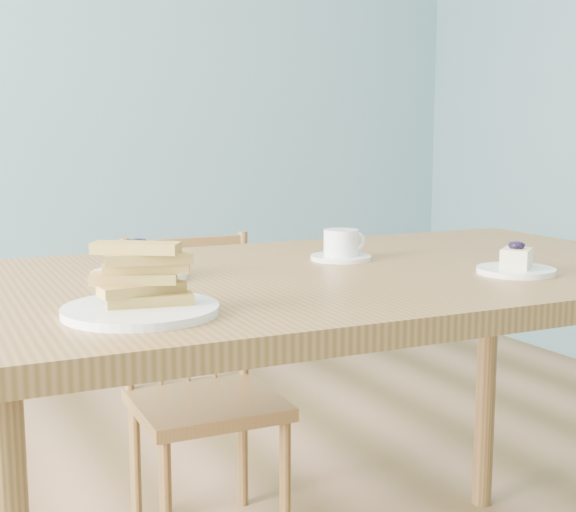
# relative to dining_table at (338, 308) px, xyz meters

# --- Properties ---
(dining_table) EXTENTS (1.55, 0.92, 0.81)m
(dining_table) POSITION_rel_dining_table_xyz_m (0.00, 0.00, 0.00)
(dining_table) COLOR brown
(dining_table) RESTS_ON ground
(dining_chair) EXTENTS (0.39, 0.37, 0.81)m
(dining_chair) POSITION_rel_dining_table_xyz_m (-0.09, 0.55, -0.32)
(dining_chair) COLOR brown
(dining_chair) RESTS_ON ground
(cheesecake_plate_near) EXTENTS (0.15, 0.15, 0.06)m
(cheesecake_plate_near) POSITION_rel_dining_table_xyz_m (0.29, -0.20, 0.10)
(cheesecake_plate_near) COLOR white
(cheesecake_plate_near) RESTS_ON dining_table
(cheesecake_plate_far) EXTENTS (0.18, 0.18, 0.08)m
(cheesecake_plate_far) POSITION_rel_dining_table_xyz_m (-0.39, 0.09, 0.10)
(cheesecake_plate_far) COLOR white
(cheesecake_plate_far) RESTS_ON dining_table
(coffee_cup) EXTENTS (0.13, 0.13, 0.07)m
(coffee_cup) POSITION_rel_dining_table_xyz_m (0.07, 0.11, 0.11)
(coffee_cup) COLOR white
(coffee_cup) RESTS_ON dining_table
(biscotti_plate) EXTENTS (0.24, 0.24, 0.11)m
(biscotti_plate) POSITION_rel_dining_table_xyz_m (-0.48, -0.21, 0.12)
(biscotti_plate) COLOR white
(biscotti_plate) RESTS_ON dining_table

